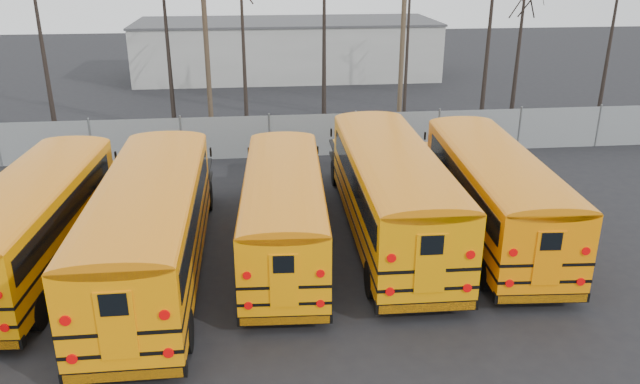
{
  "coord_description": "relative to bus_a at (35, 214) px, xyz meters",
  "views": [
    {
      "loc": [
        -0.71,
        -15.81,
        9.09
      ],
      "look_at": [
        1.38,
        3.22,
        1.6
      ],
      "focal_mm": 35.0,
      "sensor_mm": 36.0,
      "label": 1
    }
  ],
  "objects": [
    {
      "name": "ground",
      "position": [
        7.26,
        -1.97,
        -1.75
      ],
      "size": [
        120.0,
        120.0,
        0.0
      ],
      "primitive_type": "plane",
      "color": "black",
      "rests_on": "ground"
    },
    {
      "name": "fence",
      "position": [
        7.26,
        10.03,
        -0.75
      ],
      "size": [
        40.0,
        0.04,
        2.0
      ],
      "primitive_type": "cube",
      "color": "gray",
      "rests_on": "ground"
    },
    {
      "name": "distant_building",
      "position": [
        9.26,
        30.03,
        0.25
      ],
      "size": [
        22.0,
        8.0,
        4.0
      ],
      "primitive_type": "cube",
      "color": "#AFAFAA",
      "rests_on": "ground"
    },
    {
      "name": "bus_a",
      "position": [
        0.0,
        0.0,
        0.0
      ],
      "size": [
        3.08,
        10.81,
        2.99
      ],
      "rotation": [
        0.0,
        0.0,
        -0.06
      ],
      "color": "black",
      "rests_on": "ground"
    },
    {
      "name": "bus_b",
      "position": [
        3.54,
        -1.11,
        0.16
      ],
      "size": [
        2.7,
        11.7,
        3.27
      ],
      "rotation": [
        0.0,
        0.0,
        -0.0
      ],
      "color": "black",
      "rests_on": "ground"
    },
    {
      "name": "bus_c",
      "position": [
        7.38,
        0.15,
        -0.05
      ],
      "size": [
        2.93,
        10.48,
        2.9
      ],
      "rotation": [
        0.0,
        0.0,
        -0.05
      ],
      "color": "black",
      "rests_on": "ground"
    },
    {
      "name": "bus_d",
      "position": [
        10.91,
        0.87,
        0.17
      ],
      "size": [
        2.91,
        11.76,
        3.27
      ],
      "rotation": [
        0.0,
        0.0,
        -0.02
      ],
      "color": "black",
      "rests_on": "ground"
    },
    {
      "name": "bus_e",
      "position": [
        14.29,
        0.69,
        0.06
      ],
      "size": [
        3.25,
        11.18,
        3.09
      ],
      "rotation": [
        0.0,
        0.0,
        -0.07
      ],
      "color": "black",
      "rests_on": "ground"
    },
    {
      "name": "utility_pole_left",
      "position": [
        4.4,
        13.64,
        2.36
      ],
      "size": [
        1.43,
        0.25,
        8.01
      ],
      "rotation": [
        0.0,
        0.0,
        0.06
      ],
      "color": "#433526",
      "rests_on": "ground"
    },
    {
      "name": "utility_pole_right",
      "position": [
        14.5,
        14.94,
        2.46
      ],
      "size": [
        1.46,
        0.25,
        8.19
      ],
      "rotation": [
        0.0,
        0.0,
        0.04
      ],
      "color": "brown",
      "rests_on": "ground"
    },
    {
      "name": "tree_1",
      "position": [
        -3.78,
        15.1,
        3.79
      ],
      "size": [
        0.26,
        0.26,
        11.09
      ],
      "primitive_type": "cone",
      "color": "black",
      "rests_on": "ground"
    },
    {
      "name": "tree_2",
      "position": [
        2.4,
        14.77,
        3.73
      ],
      "size": [
        0.26,
        0.26,
        10.96
      ],
      "primitive_type": "cone",
      "color": "black",
      "rests_on": "ground"
    },
    {
      "name": "tree_3",
      "position": [
        6.22,
        11.69,
        3.98
      ],
      "size": [
        0.26,
        0.26,
        11.47
      ],
      "primitive_type": "cone",
      "color": "black",
      "rests_on": "ground"
    },
    {
      "name": "tree_4",
      "position": [
        10.46,
        15.87,
        4.31
      ],
      "size": [
        0.26,
        0.26,
        12.11
      ],
      "primitive_type": "cone",
      "color": "black",
      "rests_on": "ground"
    },
    {
      "name": "tree_5",
      "position": [
        14.15,
        12.44,
        4.22
      ],
      "size": [
        0.26,
        0.26,
        11.94
      ],
      "primitive_type": "cone",
      "color": "black",
      "rests_on": "ground"
    },
    {
      "name": "tree_6",
      "position": [
        18.36,
        12.79,
        4.68
      ],
      "size": [
        0.26,
        0.26,
        12.87
      ],
      "primitive_type": "cone",
      "color": "black",
      "rests_on": "ground"
    },
    {
      "name": "tree_7",
      "position": [
        20.8,
        14.65,
        2.96
      ],
      "size": [
        0.26,
        0.26,
        9.42
      ],
      "primitive_type": "cone",
      "color": "black",
      "rests_on": "ground"
    },
    {
      "name": "tree_8",
      "position": [
        26.43,
        15.52,
        4.08
      ],
      "size": [
        0.26,
        0.26,
        11.66
      ],
      "primitive_type": "cone",
      "color": "black",
      "rests_on": "ground"
    }
  ]
}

